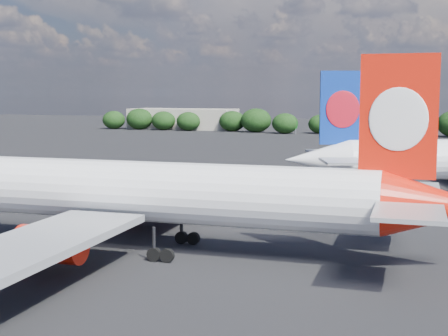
% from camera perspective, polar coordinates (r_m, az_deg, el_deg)
% --- Properties ---
extents(ground, '(500.00, 500.00, 0.00)m').
position_cam_1_polar(ground, '(103.31, 0.51, -1.05)').
color(ground, black).
rests_on(ground, ground).
extents(qantas_airliner, '(52.90, 50.26, 17.28)m').
position_cam_1_polar(qantas_airliner, '(55.87, -5.45, -2.40)').
color(qantas_airliner, white).
rests_on(qantas_airliner, ground).
extents(terminal_building, '(42.00, 16.00, 8.00)m').
position_cam_1_polar(terminal_building, '(249.19, -3.77, 4.51)').
color(terminal_building, gray).
rests_on(terminal_building, ground).
extents(highway_sign, '(6.00, 0.30, 4.50)m').
position_cam_1_polar(highway_sign, '(219.14, 5.94, 3.93)').
color(highway_sign, '#125B18').
rests_on(highway_sign, ground).
extents(billboard_yellow, '(5.00, 0.30, 5.50)m').
position_cam_1_polar(billboard_yellow, '(220.04, 13.95, 3.97)').
color(billboard_yellow, yellow).
rests_on(billboard_yellow, ground).
extents(horizon_treeline, '(207.83, 15.19, 8.69)m').
position_cam_1_polar(horizon_treeline, '(219.73, 11.32, 4.01)').
color(horizon_treeline, black).
rests_on(horizon_treeline, ground).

